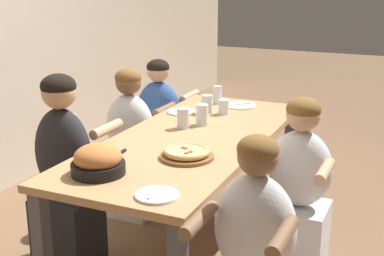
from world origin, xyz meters
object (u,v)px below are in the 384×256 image
(drinking_glass_e, at_px, (224,108))
(diner_far_midright, at_px, (131,150))
(pizza_board_main, at_px, (187,153))
(diner_far_midleft, at_px, (65,179))
(empty_plate_a, at_px, (157,195))
(empty_plate_b, at_px, (181,112))
(drinking_glass_c, at_px, (202,116))
(drinking_glass_d, at_px, (183,119))
(drinking_glass_a, at_px, (217,96))
(diner_near_center, at_px, (298,197))
(drinking_glass_b, at_px, (207,105))
(diner_far_right, at_px, (159,134))
(empty_plate_c, at_px, (240,105))
(skillet_bowl, at_px, (98,161))

(drinking_glass_e, distance_m, diner_far_midright, 0.74)
(pizza_board_main, relative_size, diner_far_midleft, 0.25)
(empty_plate_a, distance_m, empty_plate_b, 1.42)
(drinking_glass_c, height_order, drinking_glass_e, drinking_glass_c)
(empty_plate_a, bearing_deg, pizza_board_main, 10.05)
(empty_plate_b, distance_m, drinking_glass_d, 0.37)
(drinking_glass_a, relative_size, diner_near_center, 0.12)
(empty_plate_a, distance_m, drinking_glass_e, 1.44)
(drinking_glass_b, xyz_separation_m, drinking_glass_c, (-0.28, -0.08, 0.00))
(diner_far_right, bearing_deg, empty_plate_a, -62.62)
(empty_plate_c, bearing_deg, empty_plate_a, -173.19)
(empty_plate_a, xyz_separation_m, drinking_glass_b, (1.39, 0.34, 0.05))
(diner_far_right, bearing_deg, diner_near_center, -30.60)
(pizza_board_main, bearing_deg, diner_far_midright, 46.88)
(empty_plate_b, distance_m, diner_far_midright, 0.47)
(pizza_board_main, height_order, drinking_glass_d, drinking_glass_d)
(drinking_glass_c, relative_size, drinking_glass_e, 1.33)
(pizza_board_main, height_order, diner_near_center, diner_near_center)
(empty_plate_b, bearing_deg, skillet_bowl, -174.16)
(drinking_glass_b, bearing_deg, drinking_glass_a, 7.72)
(empty_plate_c, bearing_deg, diner_far_midleft, 150.90)
(empty_plate_c, distance_m, diner_far_midleft, 1.39)
(empty_plate_a, bearing_deg, diner_far_midleft, 61.28)
(empty_plate_c, distance_m, drinking_glass_e, 0.26)
(empty_plate_b, height_order, drinking_glass_a, drinking_glass_a)
(skillet_bowl, height_order, drinking_glass_e, skillet_bowl)
(drinking_glass_d, bearing_deg, diner_far_right, 37.88)
(empty_plate_b, relative_size, diner_far_right, 0.18)
(pizza_board_main, height_order, diner_far_right, diner_far_right)
(drinking_glass_c, height_order, diner_far_right, diner_far_right)
(drinking_glass_b, distance_m, drinking_glass_e, 0.12)
(drinking_glass_e, distance_m, diner_far_midleft, 1.17)
(empty_plate_a, relative_size, diner_far_midright, 0.18)
(drinking_glass_d, xyz_separation_m, diner_far_midleft, (-0.52, 0.53, -0.29))
(drinking_glass_d, bearing_deg, drinking_glass_c, -34.28)
(drinking_glass_a, distance_m, drinking_glass_d, 0.68)
(empty_plate_c, height_order, diner_far_midright, diner_far_midright)
(diner_far_midleft, xyz_separation_m, diner_near_center, (0.44, -1.29, -0.06))
(drinking_glass_b, distance_m, diner_far_midleft, 1.10)
(skillet_bowl, relative_size, diner_near_center, 0.36)
(empty_plate_a, height_order, drinking_glass_b, drinking_glass_b)
(skillet_bowl, distance_m, empty_plate_c, 1.56)
(pizza_board_main, bearing_deg, diner_far_right, 33.60)
(diner_far_midright, bearing_deg, diner_near_center, -13.94)
(pizza_board_main, distance_m, diner_near_center, 0.73)
(drinking_glass_b, height_order, drinking_glass_e, drinking_glass_b)
(empty_plate_a, relative_size, drinking_glass_c, 1.47)
(pizza_board_main, bearing_deg, drinking_glass_a, 14.05)
(drinking_glass_a, distance_m, diner_near_center, 1.17)
(skillet_bowl, relative_size, diner_far_midright, 0.35)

